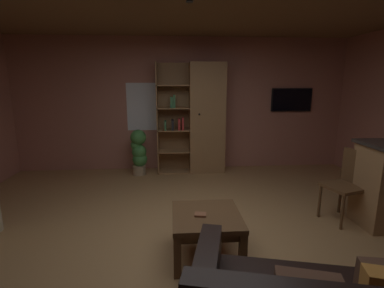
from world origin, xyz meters
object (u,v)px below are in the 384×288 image
object	(u,v)px
dining_chair	(349,181)
potted_floor_plant	(139,151)
wall_mounted_tv	(291,100)
coffee_table	(206,222)
bookshelf_cabinet	(202,119)
table_book_0	(200,215)

from	to	relation	value
dining_chair	potted_floor_plant	xyz separation A→B (m)	(-2.88, 2.09, -0.07)
wall_mounted_tv	potted_floor_plant	bearing A→B (deg)	-173.62
coffee_table	dining_chair	bearing A→B (deg)	19.32
bookshelf_cabinet	coffee_table	size ratio (longest dim) A/B	3.02
bookshelf_cabinet	table_book_0	world-z (taller)	bookshelf_cabinet
table_book_0	potted_floor_plant	world-z (taller)	potted_floor_plant
dining_chair	wall_mounted_tv	distance (m)	2.59
dining_chair	potted_floor_plant	distance (m)	3.55
table_book_0	dining_chair	distance (m)	2.09
bookshelf_cabinet	table_book_0	size ratio (longest dim) A/B	18.57
bookshelf_cabinet	wall_mounted_tv	world-z (taller)	bookshelf_cabinet
bookshelf_cabinet	coffee_table	bearing A→B (deg)	-95.25
bookshelf_cabinet	wall_mounted_tv	size ratio (longest dim) A/B	2.56
coffee_table	potted_floor_plant	distance (m)	2.92
potted_floor_plant	wall_mounted_tv	distance (m)	3.25
bookshelf_cabinet	dining_chair	distance (m)	2.81
potted_floor_plant	bookshelf_cabinet	bearing A→B (deg)	6.23
wall_mounted_tv	coffee_table	bearing A→B (deg)	-124.37
coffee_table	table_book_0	bearing A→B (deg)	-158.89
coffee_table	wall_mounted_tv	bearing A→B (deg)	55.63
wall_mounted_tv	table_book_0	bearing A→B (deg)	-124.95
coffee_table	dining_chair	size ratio (longest dim) A/B	0.76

